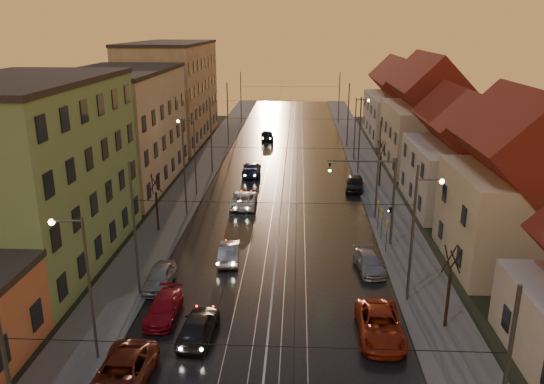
% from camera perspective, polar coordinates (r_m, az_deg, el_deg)
% --- Properties ---
extents(road, '(16.00, 120.00, 0.04)m').
position_cam_1_polar(road, '(63.66, 1.38, 2.28)').
color(road, black).
rests_on(road, ground).
extents(sidewalk_left, '(4.00, 120.00, 0.15)m').
position_cam_1_polar(sidewalk_left, '(64.67, -7.52, 2.43)').
color(sidewalk_left, '#4C4C4C').
rests_on(sidewalk_left, ground).
extents(sidewalk_right, '(4.00, 120.00, 0.15)m').
position_cam_1_polar(sidewalk_right, '(64.19, 10.34, 2.18)').
color(sidewalk_right, '#4C4C4C').
rests_on(sidewalk_right, ground).
extents(tram_rail_0, '(0.06, 120.00, 0.03)m').
position_cam_1_polar(tram_rail_0, '(63.74, -0.60, 2.34)').
color(tram_rail_0, gray).
rests_on(tram_rail_0, road).
extents(tram_rail_1, '(0.06, 120.00, 0.03)m').
position_cam_1_polar(tram_rail_1, '(63.68, 0.68, 2.32)').
color(tram_rail_1, gray).
rests_on(tram_rail_1, road).
extents(tram_rail_2, '(0.06, 120.00, 0.03)m').
position_cam_1_polar(tram_rail_2, '(63.64, 2.07, 2.30)').
color(tram_rail_2, gray).
rests_on(tram_rail_2, road).
extents(tram_rail_3, '(0.06, 120.00, 0.03)m').
position_cam_1_polar(tram_rail_3, '(63.64, 3.36, 2.28)').
color(tram_rail_3, gray).
rests_on(tram_rail_3, road).
extents(apartment_left_1, '(10.00, 18.00, 13.00)m').
position_cam_1_polar(apartment_left_1, '(41.48, -24.57, 1.55)').
color(apartment_left_1, '#739961').
rests_on(apartment_left_1, ground).
extents(apartment_left_2, '(10.00, 20.00, 12.00)m').
position_cam_1_polar(apartment_left_2, '(59.55, -15.94, 6.45)').
color(apartment_left_2, tan).
rests_on(apartment_left_2, ground).
extents(apartment_left_3, '(10.00, 24.00, 14.00)m').
position_cam_1_polar(apartment_left_3, '(82.22, -10.73, 10.43)').
color(apartment_left_3, '#8B735A').
rests_on(apartment_left_3, ground).
extents(house_right_1, '(8.67, 10.20, 10.80)m').
position_cam_1_polar(house_right_1, '(41.15, 24.81, -0.13)').
color(house_right_1, '#C0B593').
rests_on(house_right_1, ground).
extents(house_right_2, '(9.18, 12.24, 9.20)m').
position_cam_1_polar(house_right_2, '(53.17, 19.72, 3.30)').
color(house_right_2, '#B8B4AA').
rests_on(house_right_2, ground).
extents(house_right_3, '(9.18, 14.28, 11.50)m').
position_cam_1_polar(house_right_3, '(67.13, 16.28, 7.44)').
color(house_right_3, '#C0B593').
rests_on(house_right_3, ground).
extents(house_right_4, '(9.18, 16.32, 10.00)m').
position_cam_1_polar(house_right_4, '(84.65, 13.53, 9.12)').
color(house_right_4, '#B8B4AA').
rests_on(house_right_4, ground).
extents(catenary_pole_l_1, '(0.16, 0.16, 9.00)m').
position_cam_1_polar(catenary_pole_l_1, '(34.32, -14.55, -4.05)').
color(catenary_pole_l_1, '#595B60').
rests_on(catenary_pole_l_1, ground).
extents(catenary_pole_r_1, '(0.16, 0.16, 9.00)m').
position_cam_1_polar(catenary_pole_r_1, '(33.55, 14.86, -4.59)').
color(catenary_pole_r_1, '#595B60').
rests_on(catenary_pole_r_1, ground).
extents(catenary_pole_l_2, '(0.16, 0.16, 9.00)m').
position_cam_1_polar(catenary_pole_l_2, '(48.11, -9.41, 2.51)').
color(catenary_pole_l_2, '#595B60').
rests_on(catenary_pole_l_2, ground).
extents(catenary_pole_r_2, '(0.16, 0.16, 9.00)m').
position_cam_1_polar(catenary_pole_r_2, '(47.56, 11.31, 2.22)').
color(catenary_pole_r_2, '#595B60').
rests_on(catenary_pole_r_2, ground).
extents(catenary_pole_l_3, '(0.16, 0.16, 9.00)m').
position_cam_1_polar(catenary_pole_l_3, '(62.46, -6.57, 6.10)').
color(catenary_pole_l_3, '#595B60').
rests_on(catenary_pole_l_3, ground).
extents(catenary_pole_r_3, '(0.16, 0.16, 9.00)m').
position_cam_1_polar(catenary_pole_r_3, '(62.04, 9.39, 5.90)').
color(catenary_pole_r_3, '#595B60').
rests_on(catenary_pole_r_3, ground).
extents(catenary_pole_l_4, '(0.16, 0.16, 9.00)m').
position_cam_1_polar(catenary_pole_l_4, '(77.05, -4.79, 8.33)').
color(catenary_pole_l_4, '#595B60').
rests_on(catenary_pole_l_4, ground).
extents(catenary_pole_r_4, '(0.16, 0.16, 9.00)m').
position_cam_1_polar(catenary_pole_r_4, '(76.71, 8.19, 8.17)').
color(catenary_pole_r_4, '#595B60').
rests_on(catenary_pole_r_4, ground).
extents(catenary_pole_l_5, '(0.16, 0.16, 9.00)m').
position_cam_1_polar(catenary_pole_l_5, '(94.74, -3.36, 10.09)').
color(catenary_pole_l_5, '#595B60').
rests_on(catenary_pole_l_5, ground).
extents(catenary_pole_r_5, '(0.16, 0.16, 9.00)m').
position_cam_1_polar(catenary_pole_r_5, '(94.46, 7.23, 9.96)').
color(catenary_pole_r_5, '#595B60').
rests_on(catenary_pole_r_5, ground).
extents(street_lamp_0, '(1.75, 0.32, 8.00)m').
position_cam_1_polar(street_lamp_0, '(28.33, -19.71, -8.45)').
color(street_lamp_0, '#595B60').
rests_on(street_lamp_0, ground).
extents(street_lamp_1, '(1.75, 0.32, 8.00)m').
position_cam_1_polar(street_lamp_1, '(34.43, 15.41, -3.37)').
color(street_lamp_1, '#595B60').
rests_on(street_lamp_1, ground).
extents(street_lamp_2, '(1.75, 0.32, 8.00)m').
position_cam_1_polar(street_lamp_2, '(53.81, -8.64, 4.57)').
color(street_lamp_2, '#595B60').
rests_on(street_lamp_2, ground).
extents(street_lamp_3, '(1.75, 0.32, 8.00)m').
position_cam_1_polar(street_lamp_3, '(68.85, 9.20, 7.38)').
color(street_lamp_3, '#595B60').
rests_on(street_lamp_3, ground).
extents(traffic_light_mast, '(5.30, 0.32, 7.20)m').
position_cam_1_polar(traffic_light_mast, '(41.74, 11.64, 0.19)').
color(traffic_light_mast, '#595B60').
rests_on(traffic_light_mast, ground).
extents(bare_tree_0, '(1.09, 1.09, 5.11)m').
position_cam_1_polar(bare_tree_0, '(45.34, -12.29, -1.26)').
color(bare_tree_0, black).
rests_on(bare_tree_0, ground).
extents(bare_tree_1, '(1.09, 1.09, 5.11)m').
position_cam_1_polar(bare_tree_1, '(32.11, 18.49, -9.92)').
color(bare_tree_1, black).
rests_on(bare_tree_1, ground).
extents(bare_tree_2, '(1.09, 1.09, 5.11)m').
position_cam_1_polar(bare_tree_2, '(57.90, 11.59, 2.89)').
color(bare_tree_2, black).
rests_on(bare_tree_2, ground).
extents(driving_car_0, '(2.08, 4.50, 1.50)m').
position_cam_1_polar(driving_car_0, '(30.80, -7.93, -14.06)').
color(driving_car_0, black).
rests_on(driving_car_0, ground).
extents(driving_car_1, '(1.82, 4.33, 1.39)m').
position_cam_1_polar(driving_car_1, '(39.70, -4.65, -6.45)').
color(driving_car_1, gray).
rests_on(driving_car_1, ground).
extents(driving_car_2, '(2.40, 5.15, 1.43)m').
position_cam_1_polar(driving_car_2, '(51.18, -3.05, -0.78)').
color(driving_car_2, silver).
rests_on(driving_car_2, ground).
extents(driving_car_3, '(2.31, 5.28, 1.51)m').
position_cam_1_polar(driving_car_3, '(61.79, -2.20, 2.51)').
color(driving_car_3, '#161C42').
rests_on(driving_car_3, ground).
extents(driving_car_4, '(2.25, 4.70, 1.55)m').
position_cam_1_polar(driving_car_4, '(81.07, -0.51, 6.17)').
color(driving_car_4, black).
rests_on(driving_car_4, ground).
extents(parked_left_1, '(2.64, 5.49, 1.51)m').
position_cam_1_polar(parked_left_1, '(27.87, -15.91, -18.41)').
color(parked_left_1, '#5F1C10').
rests_on(parked_left_1, ground).
extents(parked_left_2, '(1.77, 4.30, 1.25)m').
position_cam_1_polar(parked_left_2, '(33.08, -11.57, -12.14)').
color(parked_left_2, '#A4101E').
rests_on(parked_left_2, ground).
extents(parked_left_3, '(1.69, 4.16, 1.41)m').
position_cam_1_polar(parked_left_3, '(36.65, -12.00, -8.92)').
color(parked_left_3, '#9B9BA0').
rests_on(parked_left_3, ground).
extents(parked_right_0, '(2.52, 5.37, 1.48)m').
position_cam_1_polar(parked_right_0, '(31.18, 11.55, -13.87)').
color(parked_right_0, '#A02810').
rests_on(parked_right_0, ground).
extents(parked_right_1, '(2.18, 4.36, 1.22)m').
position_cam_1_polar(parked_right_1, '(38.74, 10.40, -7.47)').
color(parked_right_1, '#A09FA4').
rests_on(parked_right_1, ground).
extents(parked_right_2, '(2.30, 4.60, 1.50)m').
position_cam_1_polar(parked_right_2, '(56.72, 8.87, 0.91)').
color(parked_right_2, black).
rests_on(parked_right_2, ground).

